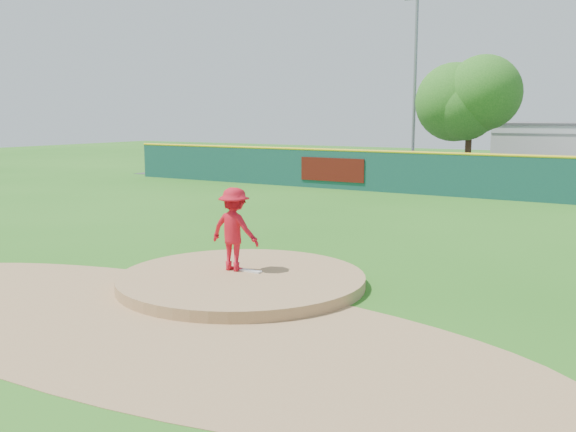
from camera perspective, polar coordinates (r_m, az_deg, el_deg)
The scene contains 11 objects.
ground at distance 14.44m, azimuth -4.13°, elevation -6.16°, with size 120.00×120.00×0.00m, color #286B19.
pitchers_mound at distance 14.44m, azimuth -4.13°, elevation -6.16°, with size 5.50×5.50×0.50m, color #9E774C.
pitching_rubber at distance 14.61m, azimuth -3.46°, elevation -4.88°, with size 0.60×0.15×0.04m, color white.
infield_dirt_arc at distance 12.22m, azimuth -12.38°, elevation -9.16°, with size 15.40×15.40×0.01m, color #9E774C.
parking_lot at distance 39.38m, azimuth 19.19°, elevation 2.99°, with size 44.00×16.00×0.02m, color #38383A.
pitcher at distance 14.60m, azimuth -4.79°, elevation -1.18°, with size 1.23×0.70×1.90m, color red.
fence_banners at distance 30.53m, azimuth 15.47°, elevation 3.44°, with size 17.32×0.04×1.20m.
playground_slide at distance 41.43m, azimuth -2.55°, elevation 4.85°, with size 1.03×2.90×1.60m.
outfield_fence at distance 30.57m, azimuth 15.74°, elevation 3.60°, with size 40.00×0.14×2.07m.
deciduous_tree at distance 37.74m, azimuth 15.89°, elevation 9.82°, with size 5.60×5.60×7.36m.
light_pole_left at distance 40.93m, azimuth 11.23°, elevation 11.99°, with size 1.75×0.25×11.00m.
Camera 1 is at (8.07, -11.36, 3.76)m, focal length 40.00 mm.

